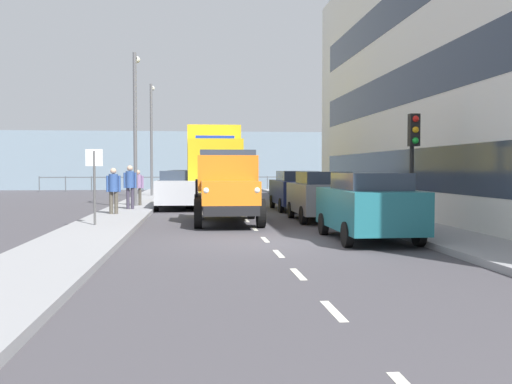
{
  "coord_description": "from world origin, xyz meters",
  "views": [
    {
      "loc": [
        1.74,
        14.17,
        1.84
      ],
      "look_at": [
        -0.56,
        -8.17,
        0.91
      ],
      "focal_mm": 40.52,
      "sensor_mm": 36.0,
      "label": 1
    }
  ],
  "objects_px": {
    "truck_vintage_orange": "(227,188)",
    "traffic_light_near": "(413,145)",
    "lorry_cargo_yellow": "(213,163)",
    "pedestrian_strolling": "(113,187)",
    "pedestrian_couple_b": "(138,185)",
    "pedestrian_couple_a": "(130,183)",
    "lamp_post_promenade": "(135,116)",
    "car_black_oppositeside_2": "(184,182)",
    "street_sign": "(94,173)",
    "car_teal_kerbside_near": "(368,205)",
    "car_silver_oppositeside_0": "(178,189)",
    "car_white_oppositeside_1": "(182,185)",
    "car_grey_kerbside_1": "(321,195)",
    "lamp_post_far": "(152,130)",
    "car_navy_kerbside_2": "(296,190)"
  },
  "relations": [
    {
      "from": "car_white_oppositeside_1",
      "to": "lamp_post_promenade",
      "type": "xyz_separation_m",
      "value": [
        1.89,
        6.53,
        3.31
      ]
    },
    {
      "from": "car_black_oppositeside_2",
      "to": "lamp_post_promenade",
      "type": "relative_size",
      "value": 0.58
    },
    {
      "from": "pedestrian_strolling",
      "to": "lamp_post_promenade",
      "type": "relative_size",
      "value": 0.25
    },
    {
      "from": "lorry_cargo_yellow",
      "to": "pedestrian_strolling",
      "type": "distance_m",
      "value": 8.23
    },
    {
      "from": "truck_vintage_orange",
      "to": "pedestrian_strolling",
      "type": "height_order",
      "value": "truck_vintage_orange"
    },
    {
      "from": "truck_vintage_orange",
      "to": "car_silver_oppositeside_0",
      "type": "relative_size",
      "value": 1.21
    },
    {
      "from": "car_teal_kerbside_near",
      "to": "car_silver_oppositeside_0",
      "type": "relative_size",
      "value": 0.87
    },
    {
      "from": "truck_vintage_orange",
      "to": "traffic_light_near",
      "type": "relative_size",
      "value": 1.76
    },
    {
      "from": "car_silver_oppositeside_0",
      "to": "lamp_post_far",
      "type": "xyz_separation_m",
      "value": [
        1.93,
        -10.17,
        3.33
      ]
    },
    {
      "from": "car_silver_oppositeside_0",
      "to": "pedestrian_couple_b",
      "type": "relative_size",
      "value": 2.9
    },
    {
      "from": "pedestrian_strolling",
      "to": "traffic_light_near",
      "type": "relative_size",
      "value": 0.53
    },
    {
      "from": "car_silver_oppositeside_0",
      "to": "pedestrian_strolling",
      "type": "distance_m",
      "value": 5.05
    },
    {
      "from": "car_silver_oppositeside_0",
      "to": "lamp_post_far",
      "type": "distance_m",
      "value": 10.87
    },
    {
      "from": "car_teal_kerbside_near",
      "to": "lamp_post_far",
      "type": "bearing_deg",
      "value": -72.23
    },
    {
      "from": "pedestrian_strolling",
      "to": "lamp_post_promenade",
      "type": "distance_m",
      "value": 5.72
    },
    {
      "from": "car_black_oppositeside_2",
      "to": "pedestrian_strolling",
      "type": "height_order",
      "value": "pedestrian_strolling"
    },
    {
      "from": "car_black_oppositeside_2",
      "to": "street_sign",
      "type": "height_order",
      "value": "street_sign"
    },
    {
      "from": "lorry_cargo_yellow",
      "to": "car_silver_oppositeside_0",
      "type": "height_order",
      "value": "lorry_cargo_yellow"
    },
    {
      "from": "car_teal_kerbside_near",
      "to": "pedestrian_couple_b",
      "type": "xyz_separation_m",
      "value": [
        6.99,
        -12.4,
        0.2
      ]
    },
    {
      "from": "lamp_post_far",
      "to": "car_silver_oppositeside_0",
      "type": "bearing_deg",
      "value": 100.72
    },
    {
      "from": "car_silver_oppositeside_0",
      "to": "pedestrian_couple_b",
      "type": "xyz_separation_m",
      "value": [
        1.82,
        -0.43,
        0.19
      ]
    },
    {
      "from": "car_black_oppositeside_2",
      "to": "car_white_oppositeside_1",
      "type": "bearing_deg",
      "value": 90.0
    },
    {
      "from": "car_white_oppositeside_1",
      "to": "traffic_light_near",
      "type": "xyz_separation_m",
      "value": [
        -6.87,
        17.44,
        1.58
      ]
    },
    {
      "from": "car_teal_kerbside_near",
      "to": "car_grey_kerbside_1",
      "type": "xyz_separation_m",
      "value": [
        -0.0,
        -5.48,
        -0.0
      ]
    },
    {
      "from": "car_silver_oppositeside_0",
      "to": "pedestrian_couple_a",
      "type": "bearing_deg",
      "value": 46.55
    },
    {
      "from": "car_black_oppositeside_2",
      "to": "car_teal_kerbside_near",
      "type": "bearing_deg",
      "value": 101.44
    },
    {
      "from": "pedestrian_couple_a",
      "to": "lamp_post_promenade",
      "type": "height_order",
      "value": "lamp_post_promenade"
    },
    {
      "from": "truck_vintage_orange",
      "to": "lamp_post_promenade",
      "type": "distance_m",
      "value": 8.97
    },
    {
      "from": "car_grey_kerbside_1",
      "to": "car_silver_oppositeside_0",
      "type": "relative_size",
      "value": 0.85
    },
    {
      "from": "car_black_oppositeside_2",
      "to": "traffic_light_near",
      "type": "xyz_separation_m",
      "value": [
        -6.87,
        24.2,
        1.58
      ]
    },
    {
      "from": "car_navy_kerbside_2",
      "to": "lamp_post_far",
      "type": "xyz_separation_m",
      "value": [
        7.1,
        -11.53,
        3.33
      ]
    },
    {
      "from": "traffic_light_near",
      "to": "lamp_post_promenade",
      "type": "height_order",
      "value": "lamp_post_promenade"
    },
    {
      "from": "pedestrian_couple_b",
      "to": "pedestrian_strolling",
      "type": "bearing_deg",
      "value": 85.51
    },
    {
      "from": "car_silver_oppositeside_0",
      "to": "traffic_light_near",
      "type": "height_order",
      "value": "traffic_light_near"
    },
    {
      "from": "car_navy_kerbside_2",
      "to": "traffic_light_near",
      "type": "bearing_deg",
      "value": 100.39
    },
    {
      "from": "lamp_post_promenade",
      "to": "lamp_post_far",
      "type": "distance_m",
      "value": 9.88
    },
    {
      "from": "car_grey_kerbside_1",
      "to": "lamp_post_promenade",
      "type": "distance_m",
      "value": 10.34
    },
    {
      "from": "lamp_post_far",
      "to": "car_grey_kerbside_1",
      "type": "bearing_deg",
      "value": 113.07
    },
    {
      "from": "truck_vintage_orange",
      "to": "lorry_cargo_yellow",
      "type": "distance_m",
      "value": 9.99
    },
    {
      "from": "lorry_cargo_yellow",
      "to": "car_black_oppositeside_2",
      "type": "bearing_deg",
      "value": -81.29
    },
    {
      "from": "traffic_light_near",
      "to": "street_sign",
      "type": "distance_m",
      "value": 9.27
    },
    {
      "from": "street_sign",
      "to": "car_white_oppositeside_1",
      "type": "bearing_deg",
      "value": -97.95
    },
    {
      "from": "car_grey_kerbside_1",
      "to": "traffic_light_near",
      "type": "xyz_separation_m",
      "value": [
        -1.7,
        4.12,
        1.58
      ]
    },
    {
      "from": "pedestrian_couple_a",
      "to": "car_black_oppositeside_2",
      "type": "bearing_deg",
      "value": -96.94
    },
    {
      "from": "street_sign",
      "to": "car_silver_oppositeside_0",
      "type": "bearing_deg",
      "value": -103.96
    },
    {
      "from": "lorry_cargo_yellow",
      "to": "traffic_light_near",
      "type": "bearing_deg",
      "value": 111.37
    },
    {
      "from": "lorry_cargo_yellow",
      "to": "car_grey_kerbside_1",
      "type": "bearing_deg",
      "value": 110.91
    },
    {
      "from": "truck_vintage_orange",
      "to": "lorry_cargo_yellow",
      "type": "height_order",
      "value": "lorry_cargo_yellow"
    },
    {
      "from": "car_white_oppositeside_1",
      "to": "lamp_post_far",
      "type": "height_order",
      "value": "lamp_post_far"
    },
    {
      "from": "pedestrian_couple_a",
      "to": "car_teal_kerbside_near",
      "type": "bearing_deg",
      "value": 125.33
    }
  ]
}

